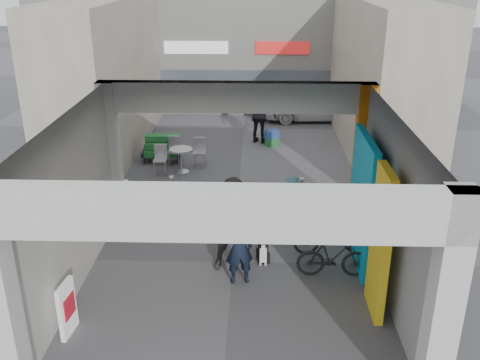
{
  "coord_description": "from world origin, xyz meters",
  "views": [
    {
      "loc": [
        0.47,
        -10.01,
        6.04
      ],
      "look_at": [
        0.13,
        1.0,
        1.52
      ],
      "focal_mm": 40.0,
      "sensor_mm": 36.0,
      "label": 1
    }
  ],
  "objects_px": {
    "cafe_set": "(179,159)",
    "produce_stand": "(162,151)",
    "man_back_turned": "(236,224)",
    "bicycle_rear": "(333,257)",
    "bicycle_front": "(332,236)",
    "border_collie": "(263,252)",
    "man_with_dog": "(239,248)",
    "white_van": "(310,104)",
    "man_crates": "(260,116)",
    "man_elderly": "(291,206)"
  },
  "relations": [
    {
      "from": "cafe_set",
      "to": "produce_stand",
      "type": "distance_m",
      "value": 0.93
    },
    {
      "from": "man_back_turned",
      "to": "bicycle_rear",
      "type": "height_order",
      "value": "man_back_turned"
    },
    {
      "from": "man_back_turned",
      "to": "bicycle_front",
      "type": "xyz_separation_m",
      "value": [
        2.09,
        0.6,
        -0.56
      ]
    },
    {
      "from": "border_collie",
      "to": "man_with_dog",
      "type": "distance_m",
      "value": 1.04
    },
    {
      "from": "man_back_turned",
      "to": "bicycle_rear",
      "type": "relative_size",
      "value": 1.34
    },
    {
      "from": "border_collie",
      "to": "white_van",
      "type": "relative_size",
      "value": 0.17
    },
    {
      "from": "border_collie",
      "to": "bicycle_front",
      "type": "height_order",
      "value": "bicycle_front"
    },
    {
      "from": "cafe_set",
      "to": "white_van",
      "type": "height_order",
      "value": "white_van"
    },
    {
      "from": "man_crates",
      "to": "bicycle_front",
      "type": "height_order",
      "value": "man_crates"
    },
    {
      "from": "produce_stand",
      "to": "man_with_dog",
      "type": "bearing_deg",
      "value": -85.5
    },
    {
      "from": "cafe_set",
      "to": "bicycle_front",
      "type": "xyz_separation_m",
      "value": [
        4.1,
        -5.12,
        0.12
      ]
    },
    {
      "from": "man_elderly",
      "to": "bicycle_rear",
      "type": "relative_size",
      "value": 0.98
    },
    {
      "from": "man_crates",
      "to": "bicycle_rear",
      "type": "xyz_separation_m",
      "value": [
        1.48,
        -8.76,
        -0.54
      ]
    },
    {
      "from": "border_collie",
      "to": "man_back_turned",
      "type": "bearing_deg",
      "value": -175.77
    },
    {
      "from": "man_back_turned",
      "to": "man_crates",
      "type": "relative_size",
      "value": 1.01
    },
    {
      "from": "bicycle_rear",
      "to": "man_with_dog",
      "type": "bearing_deg",
      "value": 98.63
    },
    {
      "from": "border_collie",
      "to": "bicycle_rear",
      "type": "relative_size",
      "value": 0.43
    },
    {
      "from": "man_back_turned",
      "to": "bicycle_front",
      "type": "height_order",
      "value": "man_back_turned"
    },
    {
      "from": "man_elderly",
      "to": "man_with_dog",
      "type": "bearing_deg",
      "value": -119.43
    },
    {
      "from": "border_collie",
      "to": "man_elderly",
      "type": "relative_size",
      "value": 0.44
    },
    {
      "from": "produce_stand",
      "to": "white_van",
      "type": "relative_size",
      "value": 0.33
    },
    {
      "from": "produce_stand",
      "to": "man_with_dog",
      "type": "distance_m",
      "value": 7.52
    },
    {
      "from": "cafe_set",
      "to": "man_back_turned",
      "type": "height_order",
      "value": "man_back_turned"
    },
    {
      "from": "cafe_set",
      "to": "bicycle_rear",
      "type": "relative_size",
      "value": 1.0
    },
    {
      "from": "man_back_turned",
      "to": "man_elderly",
      "type": "height_order",
      "value": "man_back_turned"
    },
    {
      "from": "man_crates",
      "to": "man_elderly",
      "type": "bearing_deg",
      "value": 113.66
    },
    {
      "from": "man_with_dog",
      "to": "bicycle_rear",
      "type": "height_order",
      "value": "man_with_dog"
    },
    {
      "from": "produce_stand",
      "to": "bicycle_rear",
      "type": "bearing_deg",
      "value": -72.14
    },
    {
      "from": "border_collie",
      "to": "man_elderly",
      "type": "distance_m",
      "value": 1.55
    },
    {
      "from": "man_with_dog",
      "to": "bicycle_front",
      "type": "bearing_deg",
      "value": -161.01
    },
    {
      "from": "bicycle_front",
      "to": "man_back_turned",
      "type": "bearing_deg",
      "value": 100.35
    },
    {
      "from": "bicycle_rear",
      "to": "white_van",
      "type": "xyz_separation_m",
      "value": [
        0.58,
        11.75,
        0.2
      ]
    },
    {
      "from": "man_crates",
      "to": "bicycle_rear",
      "type": "relative_size",
      "value": 1.32
    },
    {
      "from": "cafe_set",
      "to": "man_elderly",
      "type": "height_order",
      "value": "man_elderly"
    },
    {
      "from": "border_collie",
      "to": "man_crates",
      "type": "bearing_deg",
      "value": 79.38
    },
    {
      "from": "cafe_set",
      "to": "bicycle_front",
      "type": "bearing_deg",
      "value": -51.32
    },
    {
      "from": "produce_stand",
      "to": "man_with_dog",
      "type": "relative_size",
      "value": 0.82
    },
    {
      "from": "produce_stand",
      "to": "border_collie",
      "type": "xyz_separation_m",
      "value": [
        3.22,
        -6.24,
        -0.07
      ]
    },
    {
      "from": "man_crates",
      "to": "white_van",
      "type": "distance_m",
      "value": 3.65
    },
    {
      "from": "man_crates",
      "to": "white_van",
      "type": "relative_size",
      "value": 0.52
    },
    {
      "from": "man_back_turned",
      "to": "produce_stand",
      "type": "bearing_deg",
      "value": 94.53
    },
    {
      "from": "cafe_set",
      "to": "border_collie",
      "type": "distance_m",
      "value": 6.14
    },
    {
      "from": "cafe_set",
      "to": "border_collie",
      "type": "relative_size",
      "value": 2.31
    },
    {
      "from": "produce_stand",
      "to": "bicycle_rear",
      "type": "xyz_separation_m",
      "value": [
        4.65,
        -6.73,
        0.12
      ]
    },
    {
      "from": "cafe_set",
      "to": "border_collie",
      "type": "bearing_deg",
      "value": -65.12
    },
    {
      "from": "produce_stand",
      "to": "bicycle_front",
      "type": "height_order",
      "value": "bicycle_front"
    },
    {
      "from": "cafe_set",
      "to": "produce_stand",
      "type": "relative_size",
      "value": 1.18
    },
    {
      "from": "man_elderly",
      "to": "bicycle_front",
      "type": "bearing_deg",
      "value": -46.1
    },
    {
      "from": "produce_stand",
      "to": "border_collie",
      "type": "height_order",
      "value": "produce_stand"
    },
    {
      "from": "man_elderly",
      "to": "man_crates",
      "type": "height_order",
      "value": "man_crates"
    }
  ]
}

